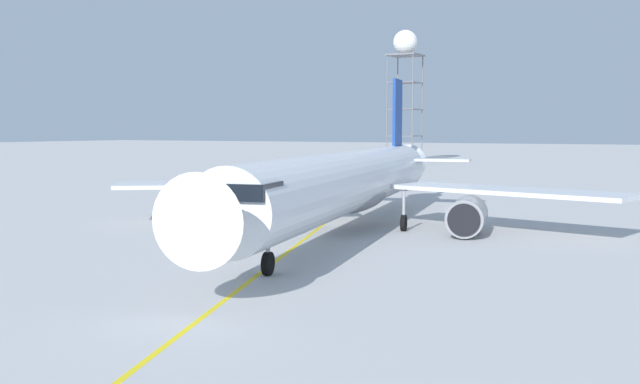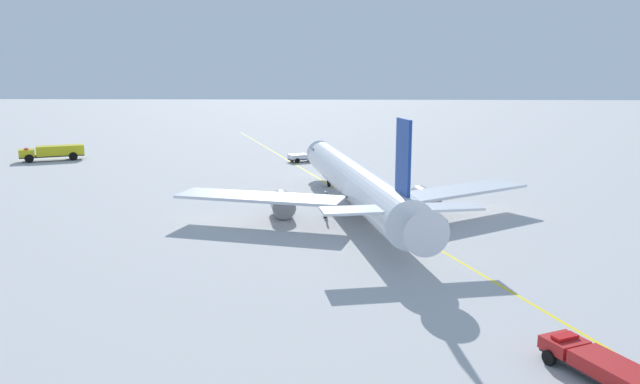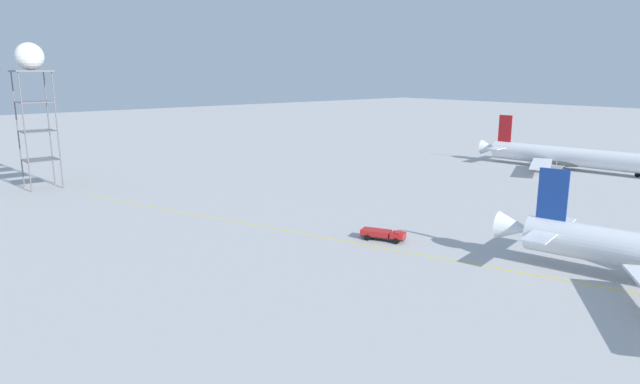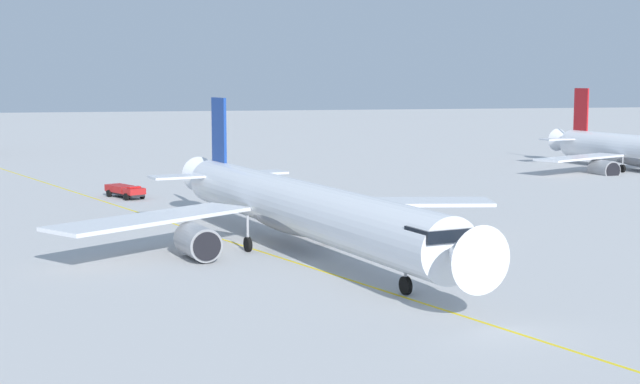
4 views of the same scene
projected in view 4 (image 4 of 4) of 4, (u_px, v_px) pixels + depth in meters
The scene contains 4 objects.
ground_plane at pixel (258, 244), 70.72m from camera, with size 600.00×600.00×0.00m, color #B2B2B2.
airliner_main at pixel (297, 209), 67.44m from camera, with size 44.88×35.74×11.00m.
ops_pickup_truck at pixel (125, 190), 98.19m from camera, with size 5.95×4.19×1.41m.
taxiway_centreline at pixel (278, 257), 65.51m from camera, with size 174.72×59.06×0.01m.
Camera 4 is at (68.71, -12.65, 12.61)m, focal length 51.57 mm.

